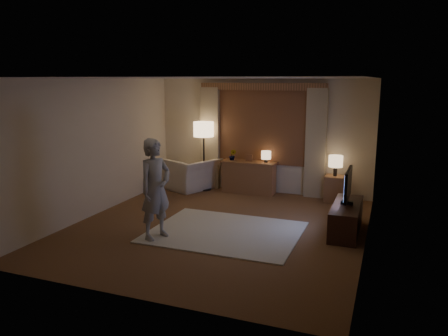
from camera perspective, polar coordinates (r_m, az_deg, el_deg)
The scene contains 13 objects.
room at distance 7.96m, azimuth 0.48°, elevation 2.52°, with size 5.04×5.54×2.64m.
rug at distance 7.55m, azimuth 0.15°, elevation -8.35°, with size 2.50×2.00×0.02m, color beige.
sideboard at distance 10.07m, azimuth 3.27°, elevation -1.30°, with size 1.20×0.40×0.70m, color brown.
picture_frame at distance 9.98m, azimuth 3.30°, elevation 1.22°, with size 0.16×0.02×0.20m, color brown.
plant at distance 10.10m, azimuth 1.14°, elevation 1.64°, with size 0.17×0.13×0.30m, color #999999.
table_lamp_sideboard at distance 9.85m, azimuth 5.52°, elevation 1.63°, with size 0.22×0.22×0.30m.
floor_lamp at distance 10.18m, azimuth -2.68°, elevation 4.59°, with size 0.47×0.47×1.62m.
armchair at distance 10.45m, azimuth -4.13°, elevation -0.74°, with size 1.13×0.99×0.74m, color beige.
side_table at distance 9.64m, azimuth 14.21°, elevation -2.64°, with size 0.40×0.40×0.56m, color brown.
table_lamp_side at distance 9.52m, azimuth 14.38°, elevation 0.79°, with size 0.30×0.30×0.44m.
tv_stand at distance 7.77m, azimuth 15.66°, elevation -6.36°, with size 0.45×1.40×0.50m, color black.
tv at distance 7.62m, azimuth 15.89°, elevation -2.17°, with size 0.20×0.84×0.60m.
person at distance 7.13m, azimuth -8.94°, elevation -2.72°, with size 0.60×0.39×1.64m, color #9E9892.
Camera 1 is at (2.75, -6.86, 2.57)m, focal length 35.00 mm.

